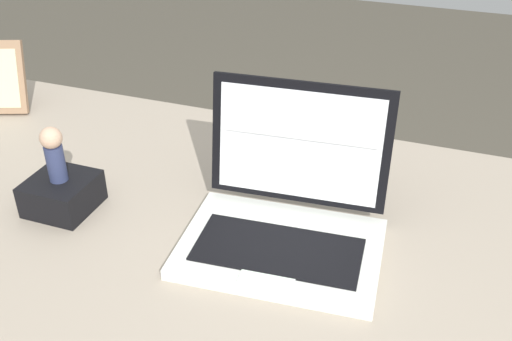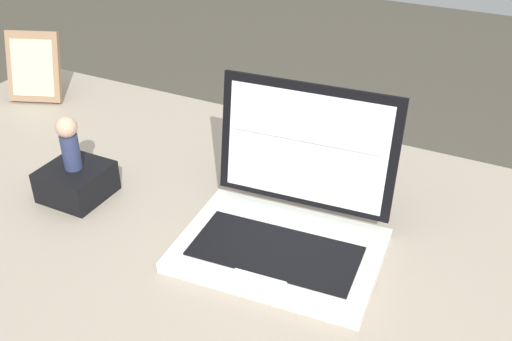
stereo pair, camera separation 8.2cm
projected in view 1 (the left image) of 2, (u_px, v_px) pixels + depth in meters
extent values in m
cube|color=#9F917F|center=(268.00, 243.00, 0.92)|extent=(1.66, 0.75, 0.04)
cylinder|color=black|center=(35.00, 222.00, 1.58)|extent=(0.07, 0.07, 0.70)
cube|color=silver|center=(280.00, 248.00, 0.87)|extent=(0.31, 0.23, 0.02)
cube|color=black|center=(278.00, 249.00, 0.85)|extent=(0.25, 0.13, 0.00)
cube|color=silver|center=(267.00, 279.00, 0.80)|extent=(0.08, 0.04, 0.00)
cube|color=black|center=(299.00, 143.00, 0.90)|extent=(0.28, 0.06, 0.19)
cube|color=white|center=(299.00, 145.00, 0.89)|extent=(0.25, 0.05, 0.17)
cube|color=silver|center=(299.00, 137.00, 0.89)|extent=(0.23, 0.02, 0.01)
cube|color=#906E50|center=(8.00, 98.00, 1.30)|extent=(0.02, 0.02, 0.03)
cube|color=black|center=(62.00, 194.00, 0.96)|extent=(0.10, 0.10, 0.05)
cylinder|color=navy|center=(56.00, 163.00, 0.93)|extent=(0.03, 0.03, 0.06)
sphere|color=tan|center=(51.00, 138.00, 0.90)|extent=(0.03, 0.03, 0.03)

